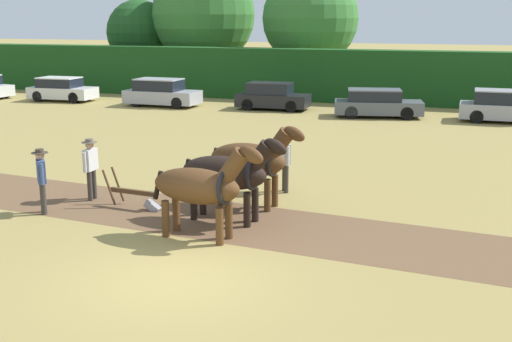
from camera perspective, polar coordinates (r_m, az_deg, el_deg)
The scene contains 18 objects.
ground_plane at distance 12.90m, azimuth -7.29°, elevation -9.46°, with size 240.00×240.00×0.00m, color #998447.
plowed_furrow_strip at distance 18.88m, azimuth -16.09°, elevation -2.42°, with size 32.21×3.09×0.01m, color brown.
hedgerow at distance 39.08m, azimuth 11.26°, elevation 8.19°, with size 62.85×1.70×3.15m, color #194719.
tree_far_left at distance 49.83m, azimuth -10.32°, elevation 12.01°, with size 4.85×4.85×6.35m.
tree_left at distance 48.02m, azimuth -4.67°, elevation 13.68°, with size 7.44×7.44×8.94m.
tree_center_left at distance 44.49m, azimuth 4.86°, elevation 13.37°, with size 6.48×6.48×8.20m.
draft_horse_lead_left at distance 14.69m, azimuth -4.89°, elevation -1.33°, with size 2.91×1.04×2.37m.
draft_horse_lead_right at distance 15.91m, azimuth -2.49°, elevation -0.17°, with size 2.96×1.06×2.29m.
draft_horse_trail_left at distance 17.15m, azimuth -0.42°, elevation 1.00°, with size 2.85×1.12×2.36m.
plow at distance 17.47m, azimuth -10.44°, elevation -2.29°, with size 1.70×0.49×1.13m.
farmer_at_plow at distance 18.45m, azimuth -14.48°, elevation 0.61°, with size 0.44×0.68×1.75m.
farmer_beside_team at distance 18.69m, azimuth 2.64°, elevation 1.20°, with size 0.44×0.60×1.75m.
farmer_onlooker_left at distance 17.51m, azimuth -18.53°, elevation -0.41°, with size 0.47×0.53×1.72m.
parked_car_left at distance 41.44m, azimuth -16.89°, elevation 6.95°, with size 4.09×2.02×1.45m.
parked_car_center_left at distance 37.70m, azimuth -8.41°, elevation 6.87°, with size 4.29×1.85×1.58m.
parked_car_center at distance 35.88m, azimuth 1.43°, elevation 6.62°, with size 4.04×1.83×1.50m.
parked_car_center_right at distance 33.72m, azimuth 10.71°, elevation 5.91°, with size 4.72×2.63×1.44m.
parked_car_right at distance 33.74m, azimuth 21.28°, elevation 5.33°, with size 4.41×1.84×1.58m.
Camera 1 is at (5.39, -10.60, 5.00)m, focal length 45.00 mm.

